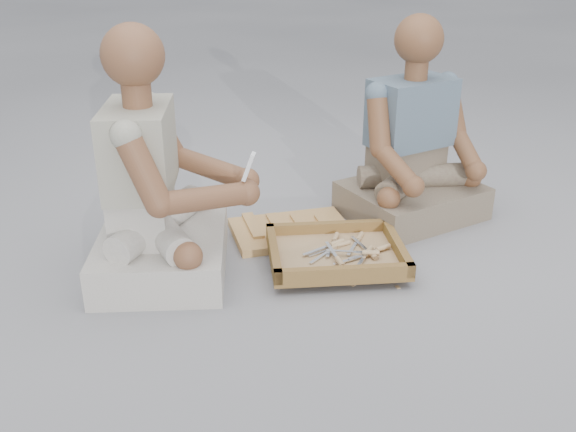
{
  "coord_description": "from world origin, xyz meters",
  "views": [
    {
      "loc": [
        -0.01,
        -2.08,
        1.32
      ],
      "look_at": [
        -0.11,
        0.16,
        0.3
      ],
      "focal_mm": 40.0,
      "sensor_mm": 36.0,
      "label": 1
    }
  ],
  "objects_px": {
    "carved_panel": "(291,231)",
    "companion": "(414,153)",
    "tool_tray": "(336,253)",
    "craftsman": "(156,194)"
  },
  "relations": [
    {
      "from": "tool_tray",
      "to": "companion",
      "type": "bearing_deg",
      "value": 55.79
    },
    {
      "from": "carved_panel",
      "to": "craftsman",
      "type": "xyz_separation_m",
      "value": [
        -0.52,
        -0.36,
        0.32
      ]
    },
    {
      "from": "craftsman",
      "to": "companion",
      "type": "distance_m",
      "value": 1.26
    },
    {
      "from": "companion",
      "to": "carved_panel",
      "type": "bearing_deg",
      "value": -9.35
    },
    {
      "from": "tool_tray",
      "to": "companion",
      "type": "relative_size",
      "value": 0.64
    },
    {
      "from": "tool_tray",
      "to": "carved_panel",
      "type": "bearing_deg",
      "value": 123.69
    },
    {
      "from": "carved_panel",
      "to": "companion",
      "type": "relative_size",
      "value": 0.56
    },
    {
      "from": "tool_tray",
      "to": "companion",
      "type": "height_order",
      "value": "companion"
    },
    {
      "from": "carved_panel",
      "to": "companion",
      "type": "distance_m",
      "value": 0.7
    },
    {
      "from": "craftsman",
      "to": "companion",
      "type": "xyz_separation_m",
      "value": [
        1.1,
        0.62,
        -0.02
      ]
    }
  ]
}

